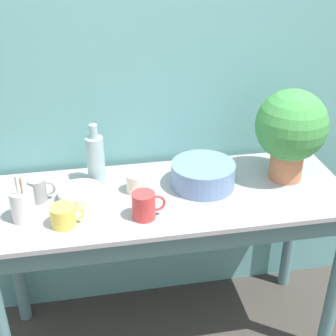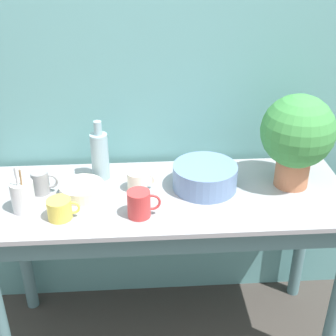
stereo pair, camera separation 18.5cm
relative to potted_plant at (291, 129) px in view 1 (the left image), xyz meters
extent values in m
cube|color=#609E9E|center=(-0.52, 0.30, 0.17)|extent=(6.00, 0.05, 2.40)
cylinder|color=slate|center=(-1.21, -0.27, -0.64)|extent=(0.06, 0.06, 0.78)
cylinder|color=slate|center=(0.17, -0.27, -0.64)|extent=(0.06, 0.06, 0.78)
cylinder|color=slate|center=(-1.21, 0.19, -0.64)|extent=(0.06, 0.06, 0.78)
cylinder|color=slate|center=(0.17, 0.19, -0.64)|extent=(0.06, 0.06, 0.78)
cube|color=slate|center=(-0.52, -0.27, -0.30)|extent=(1.39, 0.02, 0.10)
cube|color=#9E9EA3|center=(-0.52, -0.04, -0.24)|extent=(1.49, 0.56, 0.02)
cylinder|color=#B7704C|center=(0.00, 0.00, -0.17)|extent=(0.14, 0.14, 0.12)
sphere|color=#3D8C42|center=(0.00, 0.00, 0.02)|extent=(0.30, 0.30, 0.30)
cylinder|color=#6684B2|center=(-0.37, 0.00, -0.18)|extent=(0.27, 0.27, 0.10)
cylinder|color=#93B2BC|center=(-0.80, 0.11, -0.13)|extent=(0.07, 0.07, 0.21)
cylinder|color=#93B2BC|center=(-0.80, 0.11, 0.00)|extent=(0.03, 0.03, 0.06)
cylinder|color=gray|center=(-1.04, 0.00, -0.18)|extent=(0.07, 0.07, 0.10)
torus|color=gray|center=(-1.00, 0.00, -0.18)|extent=(0.06, 0.01, 0.06)
cylinder|color=beige|center=(-0.64, 0.00, -0.19)|extent=(0.08, 0.08, 0.08)
torus|color=beige|center=(-0.60, 0.00, -0.19)|extent=(0.05, 0.01, 0.05)
cylinder|color=#C63838|center=(-0.64, -0.19, -0.18)|extent=(0.09, 0.09, 0.10)
torus|color=#C63838|center=(-0.59, -0.19, -0.17)|extent=(0.07, 0.01, 0.07)
cylinder|color=#E5CC4C|center=(-0.94, -0.18, -0.19)|extent=(0.09, 0.09, 0.08)
torus|color=#E5CC4C|center=(-0.89, -0.18, -0.19)|extent=(0.05, 0.01, 0.05)
cylinder|color=beige|center=(-0.87, -0.02, -0.21)|extent=(0.18, 0.18, 0.05)
cylinder|color=silver|center=(-1.08, -0.12, -0.17)|extent=(0.09, 0.09, 0.12)
cylinder|color=olive|center=(-1.07, -0.14, -0.14)|extent=(0.01, 0.02, 0.18)
cylinder|color=#B7B7BC|center=(-1.09, -0.14, -0.13)|extent=(0.01, 0.02, 0.20)
camera|label=1|loc=(-0.81, -1.64, 0.78)|focal=50.00mm
camera|label=2|loc=(-0.63, -1.66, 0.78)|focal=50.00mm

